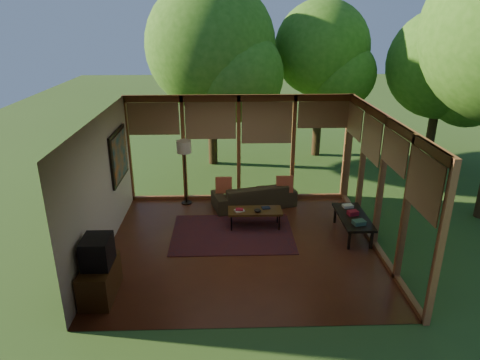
{
  "coord_description": "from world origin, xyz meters",
  "views": [
    {
      "loc": [
        -0.3,
        -7.79,
        4.46
      ],
      "look_at": [
        -0.03,
        0.7,
        1.2
      ],
      "focal_mm": 32.0,
      "sensor_mm": 36.0,
      "label": 1
    }
  ],
  "objects_px": {
    "sofa": "(254,195)",
    "side_console": "(353,218)",
    "media_cabinet": "(100,280)",
    "coffee_table": "(255,211)",
    "television": "(97,252)",
    "floor_lamp": "(184,150)"
  },
  "relations": [
    {
      "from": "floor_lamp",
      "to": "television",
      "type": "bearing_deg",
      "value": -106.23
    },
    {
      "from": "television",
      "to": "side_console",
      "type": "distance_m",
      "value": 5.26
    },
    {
      "from": "sofa",
      "to": "side_console",
      "type": "height_order",
      "value": "sofa"
    },
    {
      "from": "floor_lamp",
      "to": "coffee_table",
      "type": "bearing_deg",
      "value": -39.79
    },
    {
      "from": "side_console",
      "to": "television",
      "type": "bearing_deg",
      "value": -157.59
    },
    {
      "from": "sofa",
      "to": "coffee_table",
      "type": "xyz_separation_m",
      "value": [
        -0.05,
        -1.16,
        0.09
      ]
    },
    {
      "from": "sofa",
      "to": "television",
      "type": "xyz_separation_m",
      "value": [
        -2.81,
        -3.59,
        0.55
      ]
    },
    {
      "from": "coffee_table",
      "to": "television",
      "type": "bearing_deg",
      "value": -138.64
    },
    {
      "from": "television",
      "to": "floor_lamp",
      "type": "distance_m",
      "value": 4.01
    },
    {
      "from": "television",
      "to": "floor_lamp",
      "type": "bearing_deg",
      "value": 73.77
    },
    {
      "from": "sofa",
      "to": "media_cabinet",
      "type": "relative_size",
      "value": 2.03
    },
    {
      "from": "sofa",
      "to": "side_console",
      "type": "distance_m",
      "value": 2.59
    },
    {
      "from": "floor_lamp",
      "to": "side_console",
      "type": "bearing_deg",
      "value": -25.82
    },
    {
      "from": "television",
      "to": "coffee_table",
      "type": "relative_size",
      "value": 0.46
    },
    {
      "from": "media_cabinet",
      "to": "coffee_table",
      "type": "bearing_deg",
      "value": 41.15
    },
    {
      "from": "media_cabinet",
      "to": "coffee_table",
      "type": "relative_size",
      "value": 0.83
    },
    {
      "from": "floor_lamp",
      "to": "coffee_table",
      "type": "relative_size",
      "value": 1.38
    },
    {
      "from": "media_cabinet",
      "to": "television",
      "type": "height_order",
      "value": "television"
    },
    {
      "from": "sofa",
      "to": "television",
      "type": "bearing_deg",
      "value": 36.76
    },
    {
      "from": "media_cabinet",
      "to": "side_console",
      "type": "relative_size",
      "value": 0.71
    },
    {
      "from": "media_cabinet",
      "to": "coffee_table",
      "type": "distance_m",
      "value": 3.7
    },
    {
      "from": "television",
      "to": "floor_lamp",
      "type": "relative_size",
      "value": 0.33
    }
  ]
}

